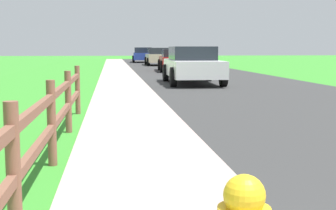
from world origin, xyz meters
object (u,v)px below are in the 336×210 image
at_px(parked_car_beige, 158,56).
at_px(parked_car_blue, 143,55).
at_px(parked_car_red, 175,60).
at_px(parked_suv_white, 192,65).

xyz_separation_m(parked_car_beige, parked_car_blue, (-0.70, 8.10, -0.00)).
xyz_separation_m(parked_car_red, parked_car_blue, (-0.79, 17.92, 0.02)).
bearing_deg(parked_car_red, parked_car_blue, 92.53).
bearing_deg(parked_car_red, parked_suv_white, -94.02).
height_order(parked_car_red, parked_car_blue, parked_car_blue).
distance_m(parked_suv_white, parked_car_blue, 28.05).
height_order(parked_car_red, parked_car_beige, parked_car_beige).
xyz_separation_m(parked_car_red, parked_car_beige, (-0.09, 9.82, 0.02)).
bearing_deg(parked_suv_white, parked_car_red, 85.98).
bearing_deg(parked_car_beige, parked_suv_white, -91.79).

